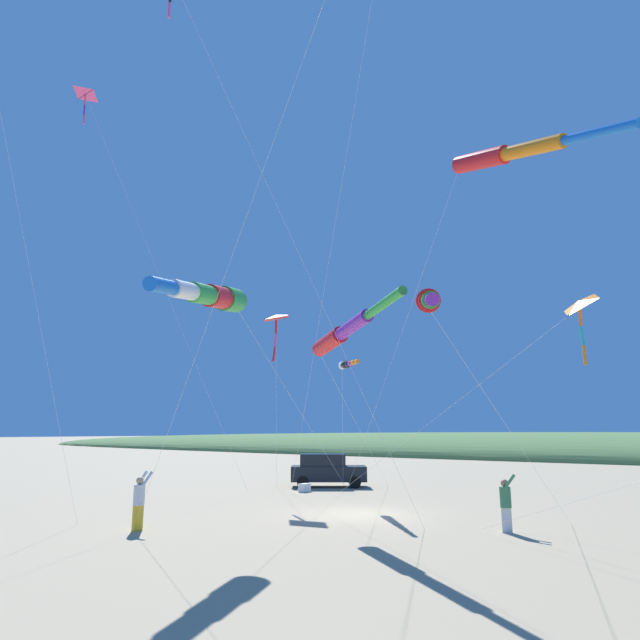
% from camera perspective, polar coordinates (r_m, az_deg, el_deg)
% --- Properties ---
extents(ground_plane, '(600.00, 600.00, 0.00)m').
position_cam_1_polar(ground_plane, '(22.31, 3.95, -19.70)').
color(ground_plane, tan).
extents(dune_ridge_grassy, '(28.00, 240.00, 6.07)m').
position_cam_1_polar(dune_ridge_grassy, '(74.68, 27.62, -12.74)').
color(dune_ridge_grassy, '#567A42').
rests_on(dune_ridge_grassy, ground_plane).
extents(parked_car, '(4.03, 4.57, 1.85)m').
position_cam_1_polar(parked_car, '(32.58, 0.74, -15.47)').
color(parked_car, black).
rests_on(parked_car, ground_plane).
extents(cooler_box, '(0.62, 0.42, 0.42)m').
position_cam_1_polar(cooler_box, '(30.06, -1.64, -17.21)').
color(cooler_box, white).
rests_on(cooler_box, ground_plane).
extents(person_adult_flyer, '(0.49, 0.60, 1.80)m').
position_cam_1_polar(person_adult_flyer, '(19.17, 18.96, -17.51)').
color(person_adult_flyer, silver).
rests_on(person_adult_flyer, ground_plane).
extents(person_child_green_jacket, '(0.58, 0.46, 1.85)m').
position_cam_1_polar(person_child_green_jacket, '(19.50, -18.47, -17.34)').
color(person_child_green_jacket, gold).
rests_on(person_child_green_jacket, ground_plane).
extents(kite_windsock_red_high_left, '(11.17, 1.99, 6.87)m').
position_cam_1_polar(kite_windsock_red_high_left, '(13.51, 11.38, 2.02)').
color(kite_windsock_red_high_left, red).
rests_on(kite_windsock_red_high_left, ground_plane).
extents(kite_windsock_striped_overhead, '(9.83, 16.05, 13.69)m').
position_cam_1_polar(kite_windsock_striped_overhead, '(20.87, 19.06, 16.16)').
color(kite_windsock_striped_overhead, red).
rests_on(kite_windsock_striped_overhead, ground_plane).
extents(kite_delta_purple_drifting, '(9.55, 4.11, 20.17)m').
position_cam_1_polar(kite_delta_purple_drifting, '(32.11, -23.36, 20.74)').
color(kite_delta_purple_drifting, '#EF4C93').
rests_on(kite_delta_purple_drifting, ground_plane).
extents(kite_delta_black_fish_shape, '(3.04, 12.79, 7.87)m').
position_cam_1_polar(kite_delta_black_fish_shape, '(20.85, 25.47, 1.30)').
color(kite_delta_black_fish_shape, orange).
rests_on(kite_delta_black_fish_shape, ground_plane).
extents(kite_delta_orange_high_right, '(5.01, 4.32, 9.24)m').
position_cam_1_polar(kite_delta_orange_high_right, '(28.53, -4.68, 0.13)').
color(kite_delta_orange_high_right, red).
rests_on(kite_delta_orange_high_right, ground_plane).
extents(kite_windsock_small_distant, '(18.26, 6.20, 8.34)m').
position_cam_1_polar(kite_windsock_small_distant, '(18.19, -11.27, 2.49)').
color(kite_windsock_small_distant, green).
rests_on(kite_windsock_small_distant, ground_plane).
extents(kite_windsock_checkered_midright, '(16.53, 9.81, 7.01)m').
position_cam_1_polar(kite_windsock_checkered_midright, '(19.30, 2.27, -1.45)').
color(kite_windsock_checkered_midright, red).
rests_on(kite_windsock_checkered_midright, ground_plane).
extents(kite_windsock_magenta_far_left, '(6.78, 5.36, 6.59)m').
position_cam_1_polar(kite_windsock_magenta_far_left, '(25.90, 2.89, -4.67)').
color(kite_windsock_magenta_far_left, white).
rests_on(kite_windsock_magenta_far_left, ground_plane).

